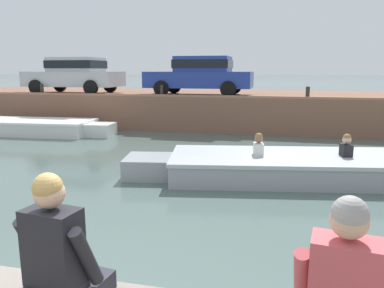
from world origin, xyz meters
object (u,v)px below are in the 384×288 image
Objects in this scene: car_leftmost_silver at (75,74)px; mooring_bollard_east at (308,92)px; mooring_bollard_mid at (162,90)px; boat_moored_west_white at (37,127)px; person_seated_right at (59,257)px; mooring_bollard_west at (42,89)px; motorboat_passing at (283,167)px; car_left_inner_blue at (201,74)px.

car_leftmost_silver is 9.86m from mooring_bollard_east.
mooring_bollard_mid is at bearing 180.00° from mooring_bollard_east.
mooring_bollard_east is (5.45, 0.00, 0.00)m from mooring_bollard_mid.
boat_moored_west_white is 12.55× the size of mooring_bollard_east.
mooring_bollard_west is at bearing 124.93° from person_seated_right.
boat_moored_west_white is 9.75m from motorboat_passing.
mooring_bollard_mid is 5.45m from mooring_bollard_east.
person_seated_right is (-1.53, -6.17, 0.85)m from motorboat_passing.
motorboat_passing is at bearing -64.41° from car_left_inner_blue.
mooring_bollard_east is at bearing -14.49° from car_left_inner_blue.
car_leftmost_silver is at bearing 166.14° from mooring_bollard_mid.
mooring_bollard_west is 1.00× the size of mooring_bollard_mid.
car_leftmost_silver and car_left_inner_blue have the same top height.
person_seated_right reaches higher than motorboat_passing.
car_left_inner_blue is at bearing 97.70° from person_seated_right.
mooring_bollard_west and mooring_bollard_mid have the same top height.
car_leftmost_silver is 0.97× the size of car_left_inner_blue.
car_left_inner_blue is at bearing 0.00° from car_leftmost_silver.
boat_moored_west_white is at bearing 156.20° from motorboat_passing.
boat_moored_west_white is 1.30× the size of car_left_inner_blue.
car_left_inner_blue reaches higher than person_seated_right.
mooring_bollard_west is at bearing -170.81° from car_left_inner_blue.
boat_moored_west_white is at bearing -62.60° from mooring_bollard_west.
car_leftmost_silver is at bearing 48.30° from mooring_bollard_west.
mooring_bollard_mid is at bearing 104.45° from person_seated_right.
car_left_inner_blue is at bearing 115.59° from motorboat_passing.
person_seated_right is at bearing -55.07° from mooring_bollard_west.
motorboat_passing is 11.45m from car_leftmost_silver.
car_leftmost_silver is at bearing 173.77° from mooring_bollard_east.
car_leftmost_silver is (-0.02, 2.94, 1.93)m from boat_moored_west_white.
car_left_inner_blue is 4.44× the size of person_seated_right.
car_leftmost_silver is 4.32× the size of person_seated_right.
car_left_inner_blue is 1.81m from mooring_bollard_mid.
mooring_bollard_east is (4.13, -1.07, -0.61)m from car_left_inner_blue.
person_seated_right is (1.76, -13.05, -1.08)m from car_left_inner_blue.
car_left_inner_blue reaches higher than mooring_bollard_east.
car_leftmost_silver is at bearing -180.00° from car_left_inner_blue.
car_leftmost_silver reaches higher than person_seated_right.
person_seated_right is at bearing -82.30° from car_left_inner_blue.
boat_moored_west_white is at bearing 126.19° from person_seated_right.
car_left_inner_blue reaches higher than motorboat_passing.
mooring_bollard_west is 14.62m from person_seated_right.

